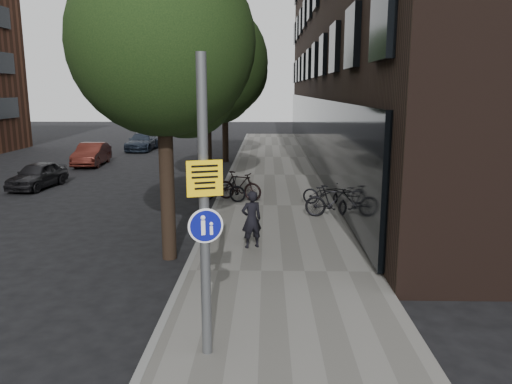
{
  "coord_description": "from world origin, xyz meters",
  "views": [
    {
      "loc": [
        -0.13,
        -7.56,
        4.21
      ],
      "look_at": [
        -0.37,
        3.21,
        2.0
      ],
      "focal_mm": 35.0,
      "sensor_mm": 36.0,
      "label": 1
    }
  ],
  "objects_px": {
    "pedestrian": "(252,219)",
    "parked_car_near": "(37,175)",
    "parked_bike_facade_near": "(326,193)",
    "signpost": "(204,210)"
  },
  "relations": [
    {
      "from": "parked_bike_facade_near",
      "to": "parked_car_near",
      "type": "bearing_deg",
      "value": 92.35
    },
    {
      "from": "pedestrian",
      "to": "parked_bike_facade_near",
      "type": "relative_size",
      "value": 0.91
    },
    {
      "from": "parked_bike_facade_near",
      "to": "parked_car_near",
      "type": "xyz_separation_m",
      "value": [
        -12.14,
        3.55,
        0.0
      ]
    },
    {
      "from": "pedestrian",
      "to": "parked_car_near",
      "type": "relative_size",
      "value": 0.46
    },
    {
      "from": "pedestrian",
      "to": "parked_car_near",
      "type": "height_order",
      "value": "pedestrian"
    },
    {
      "from": "signpost",
      "to": "pedestrian",
      "type": "xyz_separation_m",
      "value": [
        0.54,
        5.41,
        -1.57
      ]
    },
    {
      "from": "parked_bike_facade_near",
      "to": "pedestrian",
      "type": "bearing_deg",
      "value": 171.92
    },
    {
      "from": "signpost",
      "to": "parked_bike_facade_near",
      "type": "relative_size",
      "value": 2.74
    },
    {
      "from": "signpost",
      "to": "pedestrian",
      "type": "distance_m",
      "value": 5.66
    },
    {
      "from": "pedestrian",
      "to": "parked_bike_facade_near",
      "type": "bearing_deg",
      "value": -139.43
    }
  ]
}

